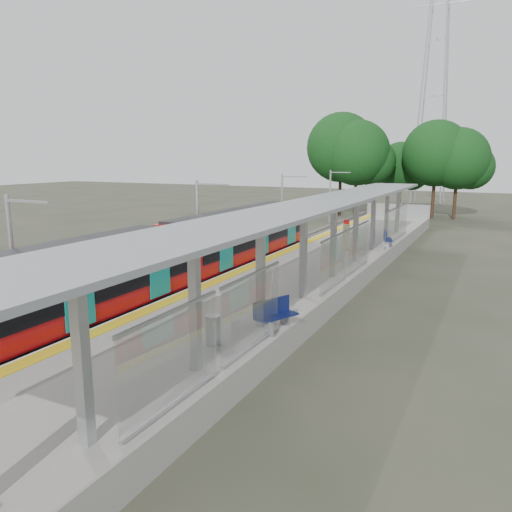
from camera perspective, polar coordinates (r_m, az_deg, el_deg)
The scene contains 13 objects.
trackbed at distance 28.91m, azimuth -2.47°, elevation -1.86°, with size 3.00×70.00×0.24m, color #59544C.
platform at distance 27.00m, azimuth 5.93°, elevation -2.02°, with size 6.00×50.00×1.00m, color gray.
tactile_strip at distance 27.85m, azimuth 1.03°, elevation -0.47°, with size 0.60×50.00×0.02m, color yellow.
end_fence at distance 50.70m, azimuth 15.91°, elevation 5.08°, with size 6.00×0.10×1.20m, color #9EA0A5.
train at distance 23.50m, azimuth -9.61°, elevation -0.24°, with size 2.74×27.60×3.62m.
canopy at distance 22.29m, azimuth 6.56°, elevation 4.81°, with size 3.27×38.00×3.66m.
pylon at distance 79.28m, azimuth 19.85°, elevation 19.56°, with size 8.00×4.00×38.00m, color #9EA0A5, non-canonical shape.
tree_cluster at distance 58.36m, azimuth 15.13°, elevation 11.20°, with size 19.50×12.18×11.65m.
catenary_masts at distance 28.43m, azimuth -6.53°, elevation 3.58°, with size 2.08×48.16×5.40m.
bench_mid at distance 16.68m, azimuth 2.15°, elevation -6.60°, with size 1.10×1.61×1.07m.
bench_far at distance 33.11m, azimuth 14.71°, elevation 2.01°, with size 0.91×1.65×1.08m.
info_pillar_far at distance 31.41m, azimuth 10.25°, elevation 2.17°, with size 0.42×0.42×1.88m.
litter_bin at distance 15.51m, azimuth -4.95°, elevation -8.41°, with size 0.45×0.45×0.93m, color #9EA0A5.
Camera 1 is at (9.08, -4.67, 6.67)m, focal length 35.00 mm.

